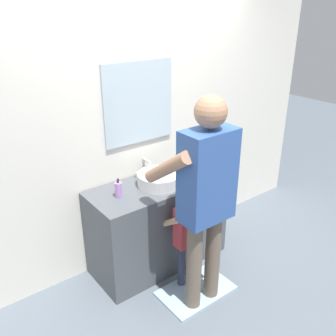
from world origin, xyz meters
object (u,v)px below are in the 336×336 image
(toothbrush_cup, at_px, (185,170))
(adult_parent, at_px, (205,189))
(soap_bottle, at_px, (118,190))
(child_toddler, at_px, (186,231))

(toothbrush_cup, height_order, adult_parent, adult_parent)
(soap_bottle, height_order, child_toddler, soap_bottle)
(toothbrush_cup, distance_m, soap_bottle, 0.70)
(toothbrush_cup, xyz_separation_m, child_toddler, (-0.30, -0.39, -0.34))
(toothbrush_cup, bearing_deg, soap_bottle, 178.45)
(soap_bottle, height_order, adult_parent, adult_parent)
(soap_bottle, bearing_deg, adult_parent, -59.97)
(toothbrush_cup, xyz_separation_m, adult_parent, (-0.33, -0.62, 0.17))
(soap_bottle, relative_size, child_toddler, 0.18)
(toothbrush_cup, bearing_deg, child_toddler, -128.11)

